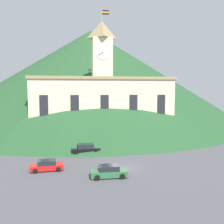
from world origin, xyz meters
TOP-DOWN VIEW (x-y plane):
  - ground_plane at (0.00, 0.00)m, footprint 160.00×160.00m
  - civic_building at (0.00, 22.64)m, footprint 31.46×9.87m
  - banner_fence at (-0.00, 15.18)m, footprint 28.63×0.12m
  - hillside_backdrop at (0.00, 58.40)m, footprint 104.07×104.07m
  - street_lamp_center at (-11.17, 15.80)m, footprint 1.26×0.36m
  - street_lamp_far_left at (-0.16, 15.80)m, footprint 1.26×0.36m
  - street_lamp_right at (11.32, 15.80)m, footprint 1.26×0.36m
  - car_black_suv at (-4.47, 8.72)m, footprint 4.95×2.47m
  - car_green_wagon at (-2.14, -3.26)m, footprint 4.61×2.14m
  - car_red_sedan at (-10.16, 0.71)m, footprint 4.54×2.43m
  - pedestrian at (1.36, 12.96)m, footprint 0.51×0.51m

SIDE VIEW (x-z plane):
  - ground_plane at x=0.00m, z-range 0.00..0.00m
  - car_red_sedan at x=-10.16m, z-range -0.05..1.40m
  - car_green_wagon at x=-2.14m, z-range -0.06..1.49m
  - car_black_suv at x=-4.47m, z-range -0.07..1.73m
  - pedestrian at x=1.36m, z-range 0.08..1.92m
  - banner_fence at x=0.00m, z-range 0.00..2.14m
  - street_lamp_right at x=11.32m, z-range 1.07..5.64m
  - street_lamp_center at x=-11.17m, z-range 1.08..5.71m
  - street_lamp_far_left at x=-0.16m, z-range 1.09..5.79m
  - civic_building at x=0.00m, z-range -6.61..22.10m
  - hillside_backdrop at x=0.00m, z-range 0.00..32.42m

